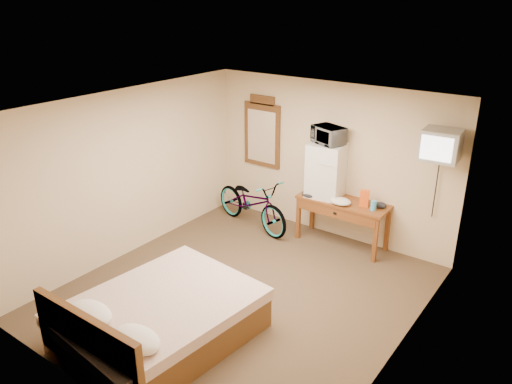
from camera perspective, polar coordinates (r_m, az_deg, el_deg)
room at (r=6.22m, az=-1.76°, el=-1.77°), size 4.60×4.64×2.50m
desk at (r=7.83m, az=9.77°, el=-1.82°), size 1.42×0.55×0.75m
mini_fridge at (r=7.81m, az=8.04°, el=2.50°), size 0.58×0.56×0.85m
microwave at (r=7.65m, az=8.26°, el=6.46°), size 0.57×0.47×0.27m
snack_bag at (r=7.62m, az=12.30°, el=-0.71°), size 0.15×0.11×0.26m
blue_cup at (r=7.54m, az=13.27°, el=-1.51°), size 0.08×0.08×0.15m
cloth_cream at (r=7.65m, az=9.64°, el=-1.06°), size 0.33×0.25×0.10m
cloth_dark_a at (r=7.86m, az=6.09°, el=-0.27°), size 0.24×0.18×0.09m
cloth_dark_b at (r=7.67m, az=14.05°, el=-1.46°), size 0.18×0.15×0.08m
crt_television at (r=6.99m, az=20.41°, el=5.04°), size 0.50×0.59×0.42m
wall_mirror at (r=8.59m, az=0.70°, el=6.81°), size 0.73×0.04×1.23m
bicycle at (r=8.41m, az=-0.48°, el=-1.19°), size 1.78×0.96×0.89m
bed at (r=5.93m, az=-11.32°, el=-14.24°), size 1.80×2.27×0.90m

